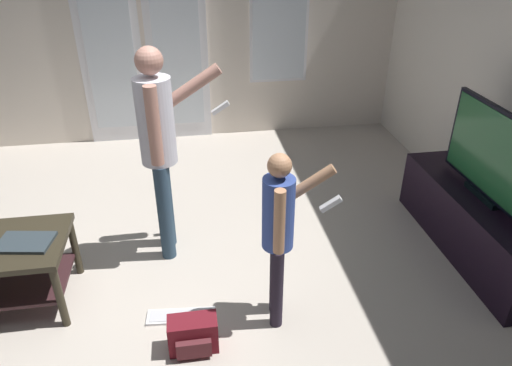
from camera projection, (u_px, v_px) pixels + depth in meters
The scene contains 9 objects.
ground_plane at pixel (146, 295), 3.24m from camera, with size 5.73×5.58×0.02m, color #BEB3A5.
wall_back_with_doors at pixel (147, 16), 4.94m from camera, with size 5.73×0.09×2.84m.
tv_stand at pixel (475, 224), 3.55m from camera, with size 0.44×1.57×0.48m.
flat_screen_tv at pixel (493, 155), 3.27m from camera, with size 0.08×1.04×0.67m.
person_adult at pixel (160, 138), 3.22m from camera, with size 0.65×0.42×1.57m.
person_child at pixel (280, 227), 2.71m from camera, with size 0.49×0.32×1.17m.
backpack at pixel (193, 335), 2.77m from camera, with size 0.29×0.18×0.22m.
loose_keyboard at pixel (181, 316), 3.04m from camera, with size 0.45×0.17×0.02m.
laptop_closed at pixel (25, 242), 2.91m from camera, with size 0.33×0.22×0.02m, color #303A41.
Camera 1 is at (0.37, -2.54, 2.25)m, focal length 32.88 mm.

